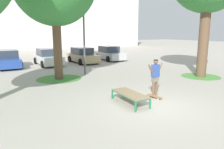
{
  "coord_description": "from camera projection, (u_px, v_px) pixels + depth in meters",
  "views": [
    {
      "loc": [
        -5.64,
        -6.5,
        2.99
      ],
      "look_at": [
        -0.62,
        2.03,
        1.0
      ],
      "focal_mm": 34.02,
      "sensor_mm": 36.0,
      "label": 1
    }
  ],
  "objects": [
    {
      "name": "skate_box",
      "position": [
        130.0,
        94.0,
        8.95
      ],
      "size": [
        0.82,
        1.92,
        0.46
      ],
      "color": "#237A4C",
      "rests_on": "ground"
    },
    {
      "name": "grass_patch_near_right",
      "position": [
        200.0,
        76.0,
        14.54
      ],
      "size": [
        2.59,
        2.59,
        0.01
      ],
      "primitive_type": "cylinder",
      "color": "#519342",
      "rests_on": "ground"
    },
    {
      "name": "car_blue",
      "position": [
        8.0,
        59.0,
        18.12
      ],
      "size": [
        1.94,
        4.21,
        1.5
      ],
      "color": "#28479E",
      "rests_on": "ground"
    },
    {
      "name": "building_facade",
      "position": [
        39.0,
        18.0,
        37.66
      ],
      "size": [
        41.03,
        4.0,
        10.93
      ],
      "primitive_type": "cube",
      "color": "silver",
      "rests_on": "ground"
    },
    {
      "name": "light_post",
      "position": [
        84.0,
        20.0,
        14.45
      ],
      "size": [
        0.36,
        0.36,
        5.83
      ],
      "color": "#4C4C51",
      "rests_on": "ground"
    },
    {
      "name": "skater",
      "position": [
        155.0,
        75.0,
        9.59
      ],
      "size": [
        1.0,
        0.33,
        1.69
      ],
      "color": "brown",
      "rests_on": "skateboard"
    },
    {
      "name": "ground_plane",
      "position": [
        149.0,
        105.0,
        8.89
      ],
      "size": [
        120.0,
        120.0,
        0.0
      ],
      "primitive_type": "plane",
      "color": "#B2AA9E"
    },
    {
      "name": "car_white",
      "position": [
        48.0,
        57.0,
        19.54
      ],
      "size": [
        2.01,
        4.25,
        1.5
      ],
      "color": "silver",
      "rests_on": "ground"
    },
    {
      "name": "skateboard",
      "position": [
        154.0,
        96.0,
        9.78
      ],
      "size": [
        0.32,
        0.82,
        0.09
      ],
      "color": "#9E754C",
      "rests_on": "ground"
    },
    {
      "name": "car_silver",
      "position": [
        109.0,
        54.0,
        23.02
      ],
      "size": [
        1.99,
        4.24,
        1.5
      ],
      "color": "#B7BABF",
      "rests_on": "ground"
    },
    {
      "name": "grass_patch_mid_back",
      "position": [
        59.0,
        79.0,
        13.83
      ],
      "size": [
        2.89,
        2.89,
        0.01
      ],
      "primitive_type": "cylinder",
      "color": "#47893D",
      "rests_on": "ground"
    },
    {
      "name": "car_tan",
      "position": [
        83.0,
        56.0,
        20.95
      ],
      "size": [
        2.08,
        4.28,
        1.5
      ],
      "color": "tan",
      "rests_on": "ground"
    }
  ]
}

